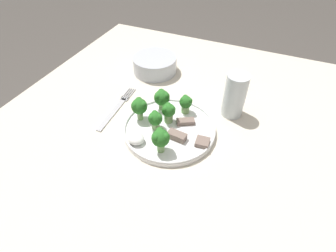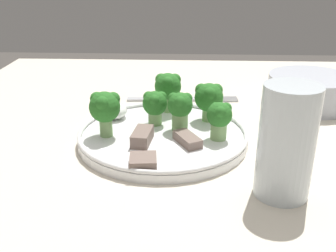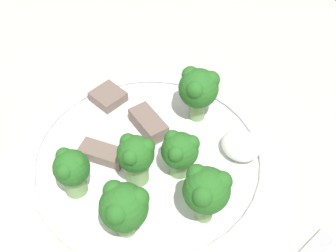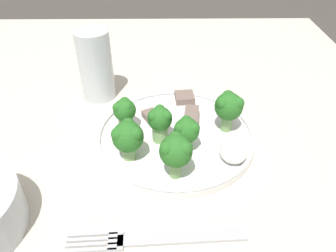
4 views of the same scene
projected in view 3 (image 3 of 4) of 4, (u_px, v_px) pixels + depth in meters
table at (87, 236)px, 0.57m from camera, size 1.07×0.98×0.76m
dinner_plate at (148, 160)px, 0.50m from camera, size 0.25×0.25×0.02m
broccoli_floret_near_rim_left at (136, 156)px, 0.45m from camera, size 0.04×0.04×0.06m
broccoli_floret_center_left at (72, 170)px, 0.44m from camera, size 0.04×0.04×0.05m
broccoli_floret_back_left at (124, 207)px, 0.41m from camera, size 0.05×0.04×0.06m
broccoli_floret_front_left at (207, 190)px, 0.41m from camera, size 0.04×0.04×0.07m
broccoli_floret_center_back at (198, 89)px, 0.50m from camera, size 0.04×0.04×0.07m
broccoli_floret_mid_cluster at (180, 151)px, 0.46m from camera, size 0.04×0.04×0.05m
meat_slice_front_slice at (103, 154)px, 0.49m from camera, size 0.05×0.04×0.01m
meat_slice_middle_slice at (108, 97)px, 0.55m from camera, size 0.04×0.04×0.01m
meat_slice_rear_slice at (147, 122)px, 0.52m from camera, size 0.05×0.03×0.02m
sauce_dollop at (241, 145)px, 0.49m from camera, size 0.04×0.04×0.02m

